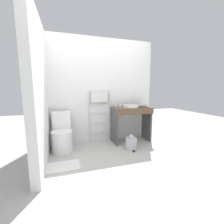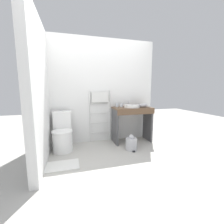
% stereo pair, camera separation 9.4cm
% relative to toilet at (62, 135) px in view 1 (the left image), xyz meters
% --- Properties ---
extents(ground_plane, '(12.00, 12.00, 0.00)m').
position_rel_toilet_xyz_m(ground_plane, '(0.93, -0.94, -0.33)').
color(ground_plane, '#B2AFA8').
extents(wall_back, '(2.60, 0.12, 2.43)m').
position_rel_toilet_xyz_m(wall_back, '(0.93, 0.41, 0.89)').
color(wall_back, white).
rests_on(wall_back, ground_plane).
extents(wall_side, '(0.12, 1.92, 2.43)m').
position_rel_toilet_xyz_m(wall_side, '(-0.31, -0.29, 0.89)').
color(wall_side, white).
rests_on(wall_side, ground_plane).
extents(toilet, '(0.41, 0.57, 0.81)m').
position_rel_toilet_xyz_m(toilet, '(0.00, 0.00, 0.00)').
color(toilet, white).
rests_on(toilet, ground_plane).
extents(towel_radiator, '(0.51, 0.06, 1.24)m').
position_rel_toilet_xyz_m(towel_radiator, '(0.87, 0.30, 0.58)').
color(towel_radiator, silver).
rests_on(towel_radiator, ground_plane).
extents(vanity_counter, '(0.90, 0.51, 0.84)m').
position_rel_toilet_xyz_m(vanity_counter, '(1.60, 0.08, 0.24)').
color(vanity_counter, brown).
rests_on(vanity_counter, ground_plane).
extents(sink_basin, '(0.37, 0.37, 0.06)m').
position_rel_toilet_xyz_m(sink_basin, '(1.58, 0.06, 0.55)').
color(sink_basin, white).
rests_on(sink_basin, vanity_counter).
extents(faucet, '(0.02, 0.10, 0.11)m').
position_rel_toilet_xyz_m(faucet, '(1.58, 0.26, 0.59)').
color(faucet, silver).
rests_on(faucet, vanity_counter).
extents(cup_near_wall, '(0.07, 0.07, 0.10)m').
position_rel_toilet_xyz_m(cup_near_wall, '(1.28, 0.26, 0.56)').
color(cup_near_wall, silver).
rests_on(cup_near_wall, vanity_counter).
extents(cup_near_edge, '(0.07, 0.07, 0.10)m').
position_rel_toilet_xyz_m(cup_near_edge, '(1.37, 0.21, 0.56)').
color(cup_near_edge, silver).
rests_on(cup_near_edge, vanity_counter).
extents(hair_dryer, '(0.22, 0.17, 0.08)m').
position_rel_toilet_xyz_m(hair_dryer, '(1.86, 0.04, 0.55)').
color(hair_dryer, '#B7B7BC').
rests_on(hair_dryer, vanity_counter).
extents(trash_bin, '(0.24, 0.27, 0.33)m').
position_rel_toilet_xyz_m(trash_bin, '(1.39, -0.39, -0.19)').
color(trash_bin, '#B7B7BC').
rests_on(trash_bin, ground_plane).
extents(bath_mat, '(0.56, 0.36, 0.01)m').
position_rel_toilet_xyz_m(bath_mat, '(0.00, -0.70, -0.32)').
color(bath_mat, silver).
rests_on(bath_mat, ground_plane).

